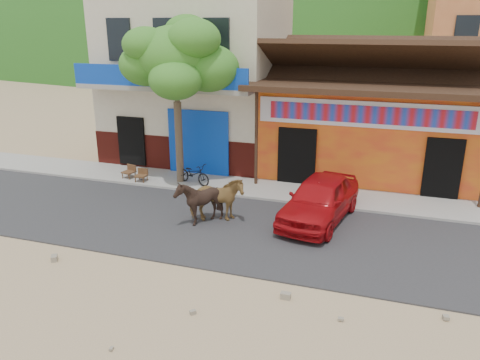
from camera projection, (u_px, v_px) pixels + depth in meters
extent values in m
plane|color=#9E825B|center=(254.00, 279.00, 11.23)|extent=(120.00, 120.00, 0.00)
cube|color=#28282B|center=(278.00, 235.00, 13.48)|extent=(60.00, 5.00, 0.04)
cube|color=gray|center=(301.00, 194.00, 16.62)|extent=(60.00, 2.00, 0.12)
cube|color=orange|center=(370.00, 127.00, 19.08)|extent=(8.00, 6.00, 3.60)
cube|color=beige|center=(199.00, 78.00, 20.73)|extent=(7.00, 6.00, 7.00)
imported|color=olive|center=(216.00, 200.00, 14.17)|extent=(1.81, 1.28, 1.40)
imported|color=black|center=(199.00, 202.00, 14.00)|extent=(1.44, 1.32, 1.41)
imported|color=#AD0C11|center=(320.00, 199.00, 14.26)|extent=(2.32, 4.26, 1.37)
imported|color=black|center=(193.00, 174.00, 17.32)|extent=(1.59, 0.95, 0.79)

